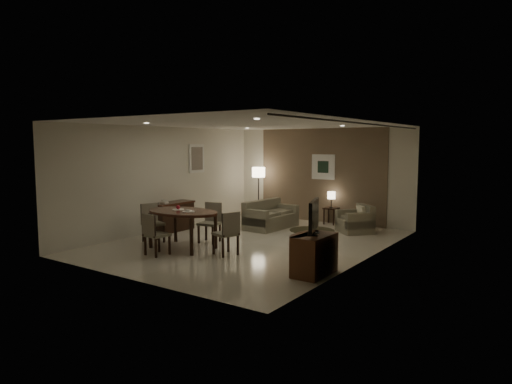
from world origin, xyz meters
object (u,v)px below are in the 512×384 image
Objects in this scene: dining_table at (183,230)px; floor_lamp at (259,193)px; console_desk at (173,217)px; chair_near at (157,234)px; chair_left at (153,223)px; sofa at (271,214)px; chair_right at (226,233)px; chair_far at (209,223)px; side_table at (331,216)px; tv_cabinet at (314,255)px; armchair at (355,219)px.

floor_lamp is (-0.97, 4.33, 0.37)m from dining_table.
chair_near reaches higher than console_desk.
dining_table is at bearing -39.18° from console_desk.
dining_table is 1.98× the size of chair_left.
chair_right is at bearing -161.25° from sofa.
floor_lamp reaches higher than chair_near.
dining_table is at bearing -67.65° from chair_right.
chair_far is 1.91× the size of side_table.
dining_table is 2.03× the size of chair_near.
console_desk reaches higher than side_table.
chair_left is 0.98× the size of chair_right.
tv_cabinet is 1.13× the size of armchair.
dining_table is 3.11m from sofa.
sofa is (0.19, 2.32, -0.08)m from chair_far.
chair_left reaches higher than armchair.
sofa is 3.32× the size of side_table.
floor_lamp is at bearing 48.47° from sofa.
tv_cabinet is 1.05× the size of chair_near.
chair_right is (2.74, -1.25, 0.07)m from console_desk.
chair_left is at bearing -63.59° from console_desk.
sofa is at bearing -126.14° from side_table.
chair_right is at bearing -63.78° from floor_lamp.
side_table is 0.30× the size of floor_lamp.
chair_left is (-0.98, 0.80, 0.01)m from chair_near.
tv_cabinet is 3.33m from chair_near.
dining_table is 4.76m from side_table.
dining_table reaches higher than sofa.
chair_left is (0.62, -1.25, 0.07)m from console_desk.
chair_near is at bearing -104.31° from side_table.
chair_right is 0.58× the size of floor_lamp.
chair_far is (0.09, 1.52, 0.02)m from chair_near.
tv_cabinet is 1.00× the size of chair_far.
sofa is 1.80m from floor_lamp.
dining_table is at bearing 176.68° from tv_cabinet.
armchair is (2.10, 0.69, -0.02)m from sofa.
sofa reaches higher than side_table.
armchair is (2.38, 4.53, -0.08)m from chair_near.
side_table is at bearing -98.92° from chair_near.
sofa is at bearing 72.20° from chair_far.
tv_cabinet is (4.89, -1.50, -0.03)m from console_desk.
chair_right reaches higher than chair_left.
floor_lamp reaches higher than tv_cabinet.
chair_near is 5.18m from floor_lamp.
chair_right is at bearing -66.10° from armchair.
floor_lamp is (-4.25, 4.52, 0.43)m from tv_cabinet.
chair_left reaches higher than dining_table.
tv_cabinet is 0.52× the size of dining_table.
sofa is (0.28, 3.84, -0.06)m from chair_near.
chair_left is 5.08m from side_table.
sofa is at bearing -145.10° from chair_right.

